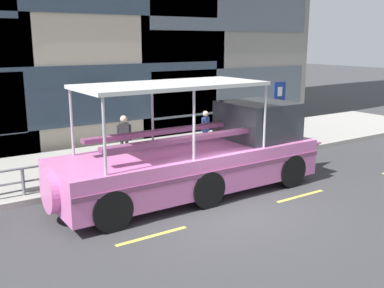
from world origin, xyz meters
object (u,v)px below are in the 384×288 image
object	(u,v)px
pedestrian_near_bow	(206,127)
pedestrian_mid_left	(124,135)
parking_sign	(279,102)
duck_tour_boat	(206,156)

from	to	relation	value
pedestrian_near_bow	pedestrian_mid_left	size ratio (longest dim) A/B	0.92
parking_sign	pedestrian_near_bow	bearing A→B (deg)	167.37
duck_tour_boat	parking_sign	bearing A→B (deg)	25.69
duck_tour_boat	pedestrian_near_bow	bearing A→B (deg)	54.88
pedestrian_near_bow	duck_tour_boat	bearing A→B (deg)	-125.12
duck_tour_boat	pedestrian_near_bow	size ratio (longest dim) A/B	6.15
duck_tour_boat	pedestrian_mid_left	xyz separation A→B (m)	(-1.05, 3.28, 0.15)
pedestrian_near_bow	pedestrian_mid_left	world-z (taller)	pedestrian_mid_left
parking_sign	duck_tour_boat	size ratio (longest dim) A/B	0.26
duck_tour_boat	pedestrian_mid_left	size ratio (longest dim) A/B	5.67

